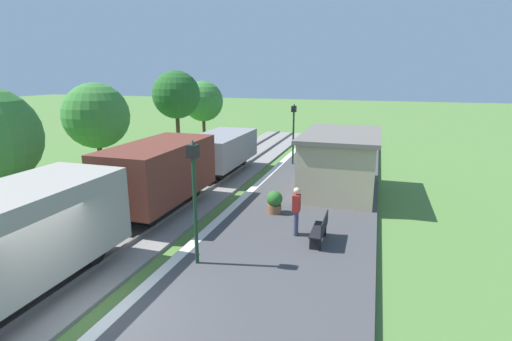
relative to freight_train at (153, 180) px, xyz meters
The scene contains 15 objects.
ground_plane 7.03m from the freight_train, 69.46° to the right, with size 160.00×160.00×0.00m, color #517A38.
platform_edge_stripe 7.12m from the freight_train, 66.39° to the right, with size 0.36×60.00×0.01m, color silver.
track_ballast 6.59m from the freight_train, 90.00° to the right, with size 3.80×60.00×0.12m, color gray.
rail_near 6.60m from the freight_train, 83.59° to the right, with size 0.07×60.00×0.14m, color slate.
freight_train is the anchor object (origin of this frame).
station_hut 8.65m from the freight_train, 38.16° to the left, with size 3.50×5.80×2.78m.
bench_near_hut 6.92m from the freight_train, ahead, with size 0.42×1.50×0.91m.
bench_down_platform 12.24m from the freight_train, 56.10° to the left, with size 0.42×1.50×0.91m.
person_waiting 5.93m from the freight_train, ahead, with size 0.25×0.39×1.71m.
potted_planter 4.92m from the freight_train, 16.70° to the left, with size 0.64×0.64×0.92m.
lamp_post_near 5.03m from the freight_train, 43.69° to the right, with size 0.28×0.28×3.70m.
lamp_post_far 10.71m from the freight_train, 70.63° to the left, with size 0.28×0.28×3.70m.
tree_trackside_far 8.80m from the freight_train, 142.11° to the left, with size 3.68×3.68×5.22m.
tree_field_left 12.80m from the freight_train, 113.95° to the left, with size 3.31×3.31×5.91m.
tree_field_distant 19.56m from the freight_train, 108.98° to the left, with size 3.51×3.51×5.08m.
Camera 1 is at (5.90, -6.35, 5.71)m, focal length 26.99 mm.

